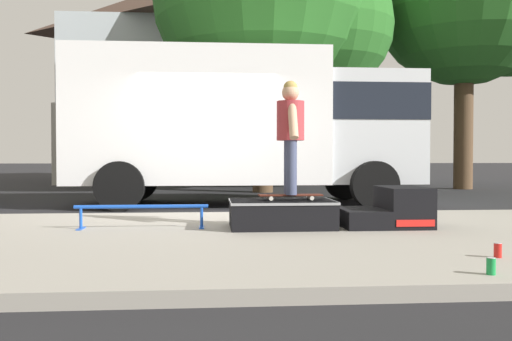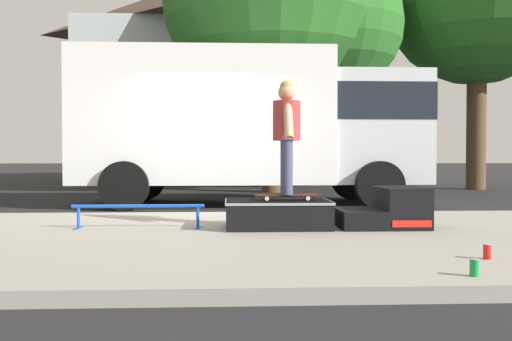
# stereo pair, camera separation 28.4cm
# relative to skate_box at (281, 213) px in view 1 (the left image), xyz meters

# --- Properties ---
(ground_plane) EXTENTS (140.00, 140.00, 0.00)m
(ground_plane) POSITION_rel_skate_box_xyz_m (-0.90, 2.43, -0.30)
(ground_plane) COLOR black
(sidewalk_slab) EXTENTS (50.00, 5.00, 0.12)m
(sidewalk_slab) POSITION_rel_skate_box_xyz_m (-0.90, -0.57, -0.24)
(sidewalk_slab) COLOR gray
(sidewalk_slab) RESTS_ON ground
(skate_box) EXTENTS (1.26, 0.83, 0.33)m
(skate_box) POSITION_rel_skate_box_xyz_m (0.00, 0.00, 0.00)
(skate_box) COLOR black
(skate_box) RESTS_ON sidewalk_slab
(kicker_ramp) EXTENTS (1.04, 0.84, 0.49)m
(kicker_ramp) POSITION_rel_skate_box_xyz_m (1.36, -0.00, 0.02)
(kicker_ramp) COLOR black
(kicker_ramp) RESTS_ON sidewalk_slab
(grind_rail) EXTENTS (1.59, 0.28, 0.28)m
(grind_rail) POSITION_rel_skate_box_xyz_m (-1.68, 0.06, 0.04)
(grind_rail) COLOR blue
(grind_rail) RESTS_ON sidewalk_slab
(skateboard) EXTENTS (0.79, 0.22, 0.07)m
(skateboard) POSITION_rel_skate_box_xyz_m (0.11, 0.04, 0.21)
(skateboard) COLOR #4C1E14
(skateboard) RESTS_ON skate_box
(skater_kid) EXTENTS (0.34, 0.71, 1.39)m
(skater_kid) POSITION_rel_skate_box_xyz_m (0.11, 0.04, 1.04)
(skater_kid) COLOR #3F4766
(skater_kid) RESTS_ON skateboard
(soda_can) EXTENTS (0.07, 0.07, 0.13)m
(soda_can) POSITION_rel_skate_box_xyz_m (1.59, -2.14, -0.12)
(soda_can) COLOR red
(soda_can) RESTS_ON sidewalk_slab
(soda_can_b) EXTENTS (0.07, 0.07, 0.13)m
(soda_can_b) POSITION_rel_skate_box_xyz_m (1.19, -2.79, -0.12)
(soda_can_b) COLOR #198C3F
(soda_can_b) RESTS_ON sidewalk_slab
(box_truck) EXTENTS (6.91, 2.63, 3.05)m
(box_truck) POSITION_rel_skate_box_xyz_m (-0.13, 4.63, 1.40)
(box_truck) COLOR white
(box_truck) RESTS_ON ground
(street_tree_main) EXTENTS (6.59, 5.99, 8.34)m
(street_tree_main) POSITION_rel_skate_box_xyz_m (0.92, 8.45, 4.87)
(street_tree_main) COLOR brown
(street_tree_main) RESTS_ON ground
(house_behind) EXTENTS (9.54, 8.23, 8.40)m
(house_behind) POSITION_rel_skate_box_xyz_m (-1.72, 16.67, 3.94)
(house_behind) COLOR silver
(house_behind) RESTS_ON ground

